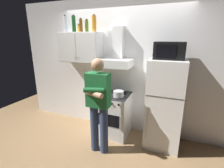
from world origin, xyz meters
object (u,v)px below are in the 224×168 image
Objects in this scene: range_hood at (117,56)px; refrigerator at (164,104)px; cooking_pot at (119,94)px; bottle_olive_oil at (87,26)px; bottle_wine_green at (74,24)px; bottle_spice_jar at (79,28)px; bottle_liquor_amber at (94,24)px; stove_oven at (114,114)px; microwave at (169,51)px; bottle_vodka_clear at (65,24)px; upper_cabinet at (80,47)px; person_standing at (98,103)px; bottle_beer_brown at (81,25)px.

refrigerator is at bearing -7.55° from range_hood.
bottle_olive_oil is (-0.78, 0.29, 1.23)m from cooking_pot.
bottle_wine_green is (-1.89, 0.15, 1.41)m from refrigerator.
bottle_liquor_amber is at bearing 0.38° from bottle_spice_jar.
microwave is (0.95, 0.02, 1.31)m from stove_oven.
cooking_pot is 0.89× the size of bottle_wine_green.
microwave is 1.52m from bottle_liquor_amber.
bottle_spice_jar is (-1.78, 0.14, 0.38)m from microwave.
cooking_pot is at bearing -10.07° from bottle_vodka_clear.
bottle_spice_jar reaches higher than cooking_pot.
bottle_spice_jar is (-0.04, 0.03, 0.37)m from upper_cabinet.
cooking_pot is 1.20× the size of bottle_olive_oil.
bottle_wine_green is (-1.89, 0.13, 0.47)m from microwave.
stove_oven is 2.63× the size of bottle_vodka_clear.
bottle_liquor_amber reaches higher than person_standing.
bottle_beer_brown is 0.11m from bottle_spice_jar.
bottle_vodka_clear is 0.47m from bottle_olive_oil.
bottle_beer_brown is at bearing -31.63° from bottle_spice_jar.
stove_oven is 2.10m from bottle_vodka_clear.
range_hood is 3.05× the size of bottle_olive_oil.
bottle_wine_green reaches higher than bottle_olive_oil.
bottle_liquor_amber is (0.31, 0.04, 0.45)m from upper_cabinet.
upper_cabinet is 2.71× the size of bottle_vodka_clear.
range_hood is 2.54× the size of cooking_pot.
microwave is at bearing 32.00° from person_standing.
microwave reaches higher than stove_oven.
bottle_olive_oil is at bearing 2.14° from bottle_spice_jar.
bottle_olive_oil is (0.29, 0.02, -0.04)m from bottle_wine_green.
range_hood is 1.12m from bottle_wine_green.
range_hood is at bearing 0.09° from upper_cabinet.
range_hood reaches higher than person_standing.
bottle_wine_green is 0.20m from bottle_beer_brown.
stove_oven is 1.17m from range_hood.
refrigerator is 6.50× the size of bottle_olive_oil.
bottle_liquor_amber reaches higher than range_hood.
bottle_wine_green is at bearing -175.93° from bottle_olive_oil.
range_hood is 1.01m from person_standing.
range_hood is 0.95m from bottle_beer_brown.
microwave is 1.16m from cooking_pot.
upper_cabinet is 3.45× the size of bottle_beer_brown.
bottle_spice_jar is (-0.97, 0.28, 1.19)m from cooking_pot.
bottle_vodka_clear is (-0.63, -0.06, 0.01)m from bottle_liquor_amber.
bottle_liquor_amber is (-0.62, 0.28, 1.27)m from cooking_pot.
upper_cabinet is at bearing -8.50° from bottle_wine_green.
bottle_vodka_clear is (-1.06, 0.71, 1.31)m from person_standing.
person_standing is at bearing -148.77° from refrigerator.
stove_oven is at bearing -5.23° from bottle_vodka_clear.
bottle_beer_brown is (-0.70, 0.71, 1.27)m from person_standing.
bottle_vodka_clear is at bearing 146.40° from person_standing.
microwave is 1.44× the size of bottle_wine_green.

